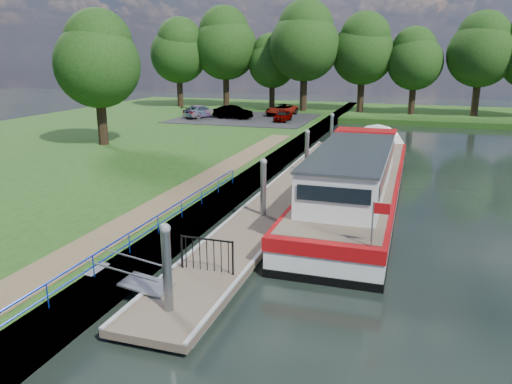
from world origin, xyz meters
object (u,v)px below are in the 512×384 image
(barge, at_px, (359,179))
(car_d, at_px, (282,110))
(car_b, at_px, (233,112))
(pontoon, at_px, (288,193))
(car_a, at_px, (283,116))
(car_c, at_px, (200,111))

(barge, bearing_deg, car_d, 112.50)
(car_b, relative_size, car_d, 0.92)
(car_b, distance_m, car_d, 5.94)
(pontoon, bearing_deg, barge, 8.47)
(car_a, distance_m, car_d, 5.14)
(pontoon, xyz_separation_m, barge, (3.60, 0.54, 0.90))
(barge, relative_size, car_d, 4.80)
(barge, xyz_separation_m, car_d, (-11.59, 27.97, 0.36))
(pontoon, bearing_deg, car_c, 123.14)
(pontoon, bearing_deg, car_d, 105.66)
(car_b, bearing_deg, car_d, -36.22)
(car_b, bearing_deg, pontoon, -146.49)
(barge, distance_m, car_d, 30.28)
(car_a, relative_size, car_c, 0.71)
(car_b, height_order, car_c, car_b)
(barge, distance_m, car_b, 28.36)
(barge, height_order, car_b, barge)
(pontoon, xyz_separation_m, car_b, (-12.06, 24.18, 1.32))
(car_c, bearing_deg, pontoon, 139.74)
(car_d, bearing_deg, car_a, -56.73)
(pontoon, distance_m, car_b, 27.05)
(pontoon, distance_m, car_d, 29.63)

